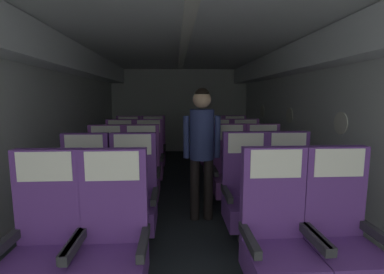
{
  "coord_description": "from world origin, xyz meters",
  "views": [
    {
      "loc": [
        -0.14,
        -0.2,
        1.44
      ],
      "look_at": [
        0.13,
        4.21,
        0.82
      ],
      "focal_mm": 26.18,
      "sensor_mm": 36.0,
      "label": 1
    }
  ],
  "objects_px": {
    "seat_a_right_aisle": "(341,240)",
    "seat_b_right_aisle": "(290,196)",
    "seat_c_right_window": "(230,174)",
    "seat_d_left_window": "(120,161)",
    "seat_c_right_aisle": "(264,174)",
    "seat_d_right_aisle": "(246,159)",
    "flight_attendant": "(202,140)",
    "seat_a_left_window": "(44,248)",
    "seat_a_right_window": "(277,242)",
    "seat_e_right_aisle": "(235,149)",
    "seat_e_right_window": "(212,149)",
    "seat_c_left_window": "(106,176)",
    "seat_c_left_aisle": "(142,176)",
    "seat_d_left_aisle": "(149,160)",
    "seat_e_left_window": "(128,150)",
    "seat_b_left_window": "(84,201)",
    "seat_d_right_window": "(218,159)",
    "seat_e_left_aisle": "(153,150)",
    "seat_a_left_aisle": "(112,247)",
    "seat_b_right_window": "(247,197)",
    "seat_b_left_aisle": "(133,200)"
  },
  "relations": [
    {
      "from": "seat_a_right_aisle",
      "to": "seat_b_right_aisle",
      "type": "height_order",
      "value": "same"
    },
    {
      "from": "seat_c_right_window",
      "to": "seat_d_left_window",
      "type": "relative_size",
      "value": 1.0
    },
    {
      "from": "seat_c_right_aisle",
      "to": "seat_d_right_aisle",
      "type": "relative_size",
      "value": 1.0
    },
    {
      "from": "seat_b_right_aisle",
      "to": "flight_attendant",
      "type": "xyz_separation_m",
      "value": [
        -0.84,
        0.54,
        0.49
      ]
    },
    {
      "from": "seat_a_left_window",
      "to": "seat_a_right_window",
      "type": "distance_m",
      "value": 1.56
    },
    {
      "from": "seat_e_right_aisle",
      "to": "seat_e_right_window",
      "type": "xyz_separation_m",
      "value": [
        -0.45,
        0.01,
        0.0
      ]
    },
    {
      "from": "seat_d_left_window",
      "to": "seat_c_left_window",
      "type": "bearing_deg",
      "value": -90.42
    },
    {
      "from": "seat_a_right_aisle",
      "to": "seat_c_left_window",
      "type": "xyz_separation_m",
      "value": [
        -2.02,
        1.71,
        0.0
      ]
    },
    {
      "from": "seat_c_left_aisle",
      "to": "seat_d_left_aisle",
      "type": "distance_m",
      "value": 0.88
    },
    {
      "from": "seat_d_left_window",
      "to": "seat_e_left_window",
      "type": "bearing_deg",
      "value": 90.57
    },
    {
      "from": "seat_e_right_window",
      "to": "seat_c_right_aisle",
      "type": "bearing_deg",
      "value": -75.54
    },
    {
      "from": "seat_a_right_aisle",
      "to": "seat_b_left_window",
      "type": "bearing_deg",
      "value": 156.87
    },
    {
      "from": "flight_attendant",
      "to": "seat_e_right_aisle",
      "type": "bearing_deg",
      "value": 89.59
    },
    {
      "from": "seat_d_right_window",
      "to": "seat_e_left_aisle",
      "type": "bearing_deg",
      "value": 142.07
    },
    {
      "from": "seat_b_right_aisle",
      "to": "seat_e_left_aisle",
      "type": "distance_m",
      "value": 3.02
    },
    {
      "from": "seat_e_left_window",
      "to": "seat_d_right_aisle",
      "type": "bearing_deg",
      "value": -22.99
    },
    {
      "from": "seat_b_right_aisle",
      "to": "seat_d_left_window",
      "type": "xyz_separation_m",
      "value": [
        -2.01,
        1.72,
        0.0
      ]
    },
    {
      "from": "seat_c_right_aisle",
      "to": "seat_e_left_aisle",
      "type": "relative_size",
      "value": 1.0
    },
    {
      "from": "seat_c_left_window",
      "to": "seat_c_right_aisle",
      "type": "distance_m",
      "value": 2.03
    },
    {
      "from": "seat_d_left_window",
      "to": "seat_e_right_aisle",
      "type": "relative_size",
      "value": 1.0
    },
    {
      "from": "seat_b_left_window",
      "to": "seat_e_left_aisle",
      "type": "xyz_separation_m",
      "value": [
        0.46,
        2.6,
        0.0
      ]
    },
    {
      "from": "seat_a_right_window",
      "to": "seat_e_left_aisle",
      "type": "bearing_deg",
      "value": 107.7
    },
    {
      "from": "seat_a_left_aisle",
      "to": "seat_b_right_window",
      "type": "bearing_deg",
      "value": 37.86
    },
    {
      "from": "seat_b_right_window",
      "to": "seat_c_left_aisle",
      "type": "relative_size",
      "value": 1.0
    },
    {
      "from": "seat_b_right_aisle",
      "to": "seat_d_right_window",
      "type": "bearing_deg",
      "value": 104.84
    },
    {
      "from": "seat_d_left_aisle",
      "to": "seat_d_right_window",
      "type": "xyz_separation_m",
      "value": [
        1.11,
        0.01,
        0.0
      ]
    },
    {
      "from": "seat_b_left_aisle",
      "to": "seat_d_right_window",
      "type": "bearing_deg",
      "value": 57.51
    },
    {
      "from": "seat_c_right_aisle",
      "to": "seat_d_right_window",
      "type": "xyz_separation_m",
      "value": [
        -0.46,
        0.88,
        0.0
      ]
    },
    {
      "from": "seat_a_left_aisle",
      "to": "seat_c_right_window",
      "type": "distance_m",
      "value": 2.08
    },
    {
      "from": "seat_e_left_window",
      "to": "seat_c_left_aisle",
      "type": "bearing_deg",
      "value": -75.55
    },
    {
      "from": "seat_e_left_aisle",
      "to": "seat_e_right_aisle",
      "type": "distance_m",
      "value": 1.56
    },
    {
      "from": "seat_c_right_aisle",
      "to": "seat_a_left_aisle",
      "type": "bearing_deg",
      "value": -132.54
    },
    {
      "from": "seat_b_left_aisle",
      "to": "seat_e_right_window",
      "type": "height_order",
      "value": "same"
    },
    {
      "from": "seat_a_right_aisle",
      "to": "flight_attendant",
      "type": "bearing_deg",
      "value": 120.65
    },
    {
      "from": "seat_b_left_window",
      "to": "seat_d_right_aisle",
      "type": "bearing_deg",
      "value": 40.64
    },
    {
      "from": "seat_e_left_window",
      "to": "flight_attendant",
      "type": "height_order",
      "value": "flight_attendant"
    },
    {
      "from": "seat_c_left_aisle",
      "to": "seat_d_right_window",
      "type": "distance_m",
      "value": 1.43
    },
    {
      "from": "seat_a_right_aisle",
      "to": "seat_c_left_aisle",
      "type": "distance_m",
      "value": 2.33
    },
    {
      "from": "seat_a_left_aisle",
      "to": "seat_e_left_aisle",
      "type": "relative_size",
      "value": 1.0
    },
    {
      "from": "seat_a_right_aisle",
      "to": "seat_d_right_aisle",
      "type": "xyz_separation_m",
      "value": [
        -0.01,
        2.6,
        0.0
      ]
    },
    {
      "from": "seat_d_left_aisle",
      "to": "flight_attendant",
      "type": "distance_m",
      "value": 1.47
    },
    {
      "from": "seat_a_left_window",
      "to": "seat_c_right_aisle",
      "type": "xyz_separation_m",
      "value": [
        2.02,
        1.71,
        0.0
      ]
    },
    {
      "from": "seat_d_left_window",
      "to": "seat_d_right_aisle",
      "type": "xyz_separation_m",
      "value": [
        2.01,
        -0.01,
        0.0
      ]
    },
    {
      "from": "seat_a_left_window",
      "to": "seat_e_left_aisle",
      "type": "bearing_deg",
      "value": 82.51
    },
    {
      "from": "seat_a_left_window",
      "to": "seat_b_left_window",
      "type": "xyz_separation_m",
      "value": [
        -0.01,
        0.85,
        0.0
      ]
    },
    {
      "from": "seat_e_right_window",
      "to": "seat_a_right_aisle",
      "type": "bearing_deg",
      "value": -82.69
    },
    {
      "from": "seat_a_right_aisle",
      "to": "seat_d_left_window",
      "type": "bearing_deg",
      "value": 127.74
    },
    {
      "from": "seat_c_right_aisle",
      "to": "flight_attendant",
      "type": "bearing_deg",
      "value": -160.34
    },
    {
      "from": "seat_c_right_aisle",
      "to": "flight_attendant",
      "type": "distance_m",
      "value": 1.02
    },
    {
      "from": "seat_a_left_window",
      "to": "seat_a_left_aisle",
      "type": "height_order",
      "value": "same"
    }
  ]
}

